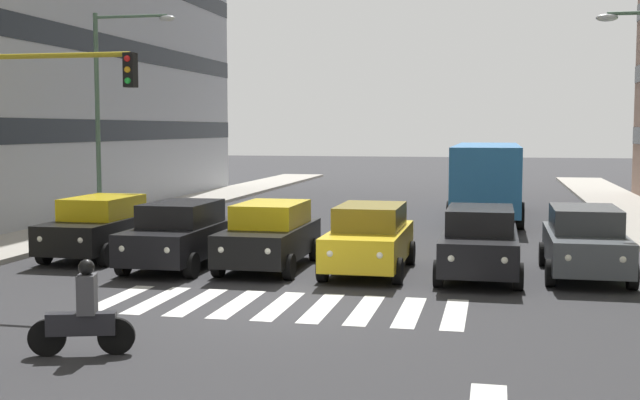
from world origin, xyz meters
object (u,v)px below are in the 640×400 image
at_px(car_1, 480,242).
at_px(car_3, 270,235).
at_px(car_4, 180,234).
at_px(car_2, 370,238).
at_px(car_0, 585,241).
at_px(car_5, 101,226).
at_px(street_lamp_right, 110,98).
at_px(bus_behind_traffic, 487,173).
at_px(motorcycle_with_rider, 83,316).
at_px(traffic_light_gantry, 3,125).

bearing_deg(car_1, car_3, -1.77).
bearing_deg(car_4, car_2, -176.81).
relative_size(car_0, car_4, 1.00).
xyz_separation_m(car_5, street_lamp_right, (2.08, -4.88, 3.81)).
relative_size(car_1, bus_behind_traffic, 0.42).
bearing_deg(car_3, motorcycle_with_rider, 85.26).
bearing_deg(car_0, car_5, -1.41).
bearing_deg(traffic_light_gantry, car_5, -92.04).
height_order(car_3, street_lamp_right, street_lamp_right).
distance_m(car_4, car_5, 3.07).
xyz_separation_m(car_1, car_3, (5.40, -0.17, 0.00)).
distance_m(bus_behind_traffic, street_lamp_right, 15.20).
distance_m(car_5, motorcycle_with_rider, 10.43).
bearing_deg(traffic_light_gantry, bus_behind_traffic, -122.30).
xyz_separation_m(car_3, traffic_light_gantry, (5.38, 3.52, 2.85)).
height_order(car_3, bus_behind_traffic, bus_behind_traffic).
bearing_deg(car_5, car_0, 178.59).
distance_m(car_1, car_3, 5.41).
bearing_deg(bus_behind_traffic, traffic_light_gantry, 57.70).
height_order(car_0, car_2, same).
relative_size(car_3, traffic_light_gantry, 0.81).
relative_size(car_2, motorcycle_with_rider, 2.69).
height_order(car_1, traffic_light_gantry, traffic_light_gantry).
xyz_separation_m(car_1, traffic_light_gantry, (10.78, 3.35, 2.85)).
distance_m(car_2, traffic_light_gantry, 9.19).
bearing_deg(car_0, street_lamp_right, -18.86).
relative_size(car_3, car_5, 1.00).
relative_size(car_0, traffic_light_gantry, 0.81).
xyz_separation_m(car_3, car_4, (2.37, 0.33, 0.00)).
relative_size(car_3, car_4, 1.00).
xyz_separation_m(car_4, bus_behind_traffic, (-7.78, -13.87, 0.97)).
xyz_separation_m(car_3, bus_behind_traffic, (-5.40, -13.54, 0.97)).
xyz_separation_m(car_1, street_lamp_right, (12.70, -5.85, 3.81)).
relative_size(car_5, motorcycle_with_rider, 2.69).
xyz_separation_m(car_0, car_2, (5.29, 0.53, 0.00)).
bearing_deg(car_5, bus_behind_traffic, -129.85).
height_order(car_0, car_5, same).
height_order(car_4, car_5, same).
bearing_deg(traffic_light_gantry, motorcycle_with_rider, 132.61).
height_order(car_4, motorcycle_with_rider, car_4).
distance_m(car_1, car_4, 7.78).
bearing_deg(bus_behind_traffic, motorcycle_with_rider, 74.55).
xyz_separation_m(car_0, bus_behind_traffic, (2.54, -13.06, 0.97)).
height_order(car_0, car_1, same).
relative_size(car_3, motorcycle_with_rider, 2.69).
bearing_deg(street_lamp_right, car_2, 150.01).
xyz_separation_m(car_0, traffic_light_gantry, (13.32, 4.00, 2.85)).
distance_m(car_1, bus_behind_traffic, 13.74).
bearing_deg(car_4, car_3, -171.97).
bearing_deg(car_2, car_0, -174.25).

